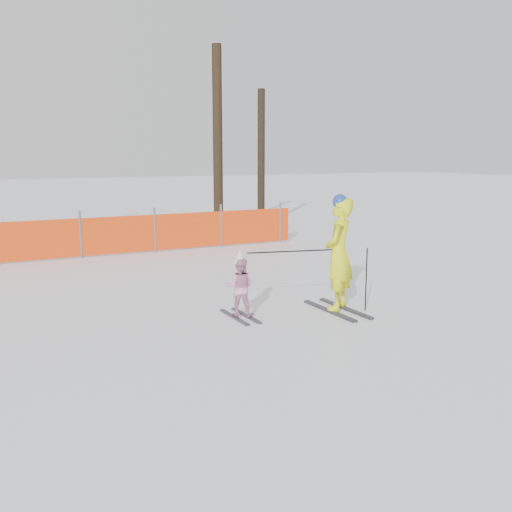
{
  "coord_description": "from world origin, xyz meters",
  "views": [
    {
      "loc": [
        -4.37,
        -7.8,
        2.67
      ],
      "look_at": [
        0.0,
        0.5,
        1.0
      ],
      "focal_mm": 40.0,
      "sensor_mm": 36.0,
      "label": 1
    }
  ],
  "objects": [
    {
      "name": "ski_poles",
      "position": [
        1.05,
        0.05,
        0.85
      ],
      "size": [
        2.02,
        0.62,
        1.1
      ],
      "color": "black",
      "rests_on": "ground"
    },
    {
      "name": "adult",
      "position": [
        1.34,
        0.02,
        1.01
      ],
      "size": [
        0.83,
        1.47,
        2.02
      ],
      "color": "black",
      "rests_on": "ground"
    },
    {
      "name": "child",
      "position": [
        -0.33,
        0.44,
        0.53
      ],
      "size": [
        0.6,
        1.02,
        1.15
      ],
      "color": "black",
      "rests_on": "ground"
    },
    {
      "name": "safety_fence",
      "position": [
        -2.45,
        7.31,
        0.56
      ],
      "size": [
        14.31,
        0.06,
        1.25
      ],
      "color": "#595960",
      "rests_on": "ground"
    },
    {
      "name": "ground",
      "position": [
        0.0,
        0.0,
        0.0
      ],
      "size": [
        120.0,
        120.0,
        0.0
      ],
      "primitive_type": "plane",
      "color": "white",
      "rests_on": "ground"
    },
    {
      "name": "tree_trunks",
      "position": [
        1.87,
        10.48,
        2.92
      ],
      "size": [
        11.03,
        2.05,
        6.4
      ],
      "color": "black",
      "rests_on": "ground"
    }
  ]
}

